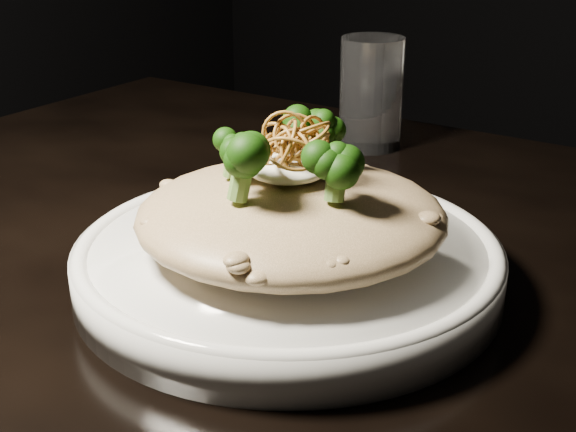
# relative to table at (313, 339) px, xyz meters

# --- Properties ---
(table) EXTENTS (1.10, 0.80, 0.75)m
(table) POSITION_rel_table_xyz_m (0.00, 0.00, 0.00)
(table) COLOR black
(table) RESTS_ON ground
(plate) EXTENTS (0.31, 0.31, 0.03)m
(plate) POSITION_rel_table_xyz_m (0.01, -0.06, 0.10)
(plate) COLOR white
(plate) RESTS_ON table
(risotto) EXTENTS (0.22, 0.22, 0.05)m
(risotto) POSITION_rel_table_xyz_m (0.02, -0.06, 0.14)
(risotto) COLOR brown
(risotto) RESTS_ON plate
(broccoli) EXTENTS (0.15, 0.15, 0.06)m
(broccoli) POSITION_rel_table_xyz_m (0.02, -0.06, 0.19)
(broccoli) COLOR black
(broccoli) RESTS_ON risotto
(cheese) EXTENTS (0.06, 0.06, 0.02)m
(cheese) POSITION_rel_table_xyz_m (0.01, -0.05, 0.17)
(cheese) COLOR silver
(cheese) RESTS_ON risotto
(shallots) EXTENTS (0.06, 0.06, 0.04)m
(shallots) POSITION_rel_table_xyz_m (0.01, -0.05, 0.20)
(shallots) COLOR brown
(shallots) RESTS_ON cheese
(drinking_glass) EXTENTS (0.09, 0.09, 0.12)m
(drinking_glass) POSITION_rel_table_xyz_m (-0.10, 0.27, 0.14)
(drinking_glass) COLOR white
(drinking_glass) RESTS_ON table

